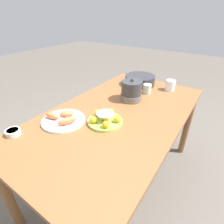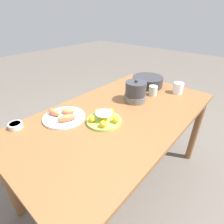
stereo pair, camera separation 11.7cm
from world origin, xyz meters
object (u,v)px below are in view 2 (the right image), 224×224
(cake_plate, at_px, (104,119))
(serving_bowl, at_px, (147,81))
(sauce_bowl, at_px, (15,125))
(warming_pot, at_px, (136,92))
(cup_far, at_px, (153,91))
(dining_table, at_px, (119,123))
(cup_near, at_px, (178,88))
(seafood_platter, at_px, (64,116))

(cake_plate, distance_m, serving_bowl, 0.74)
(cake_plate, xyz_separation_m, sauce_bowl, (-0.41, 0.37, -0.01))
(warming_pot, bearing_deg, cup_far, -15.40)
(dining_table, height_order, cake_plate, cake_plate)
(dining_table, xyz_separation_m, sauce_bowl, (-0.56, 0.37, 0.11))
(sauce_bowl, bearing_deg, dining_table, -33.10)
(cake_plate, height_order, cup_far, cup_far)
(cup_near, bearing_deg, cake_plate, 167.30)
(sauce_bowl, distance_m, warming_pot, 0.87)
(cake_plate, bearing_deg, cup_far, -2.90)
(dining_table, bearing_deg, cake_plate, -179.35)
(dining_table, height_order, seafood_platter, seafood_platter)
(cup_near, bearing_deg, warming_pot, 152.46)
(cake_plate, height_order, cup_near, cup_near)
(serving_bowl, height_order, seafood_platter, serving_bowl)
(dining_table, height_order, cup_far, cup_far)
(cup_far, bearing_deg, serving_bowl, 43.85)
(cake_plate, distance_m, warming_pot, 0.39)
(warming_pot, bearing_deg, dining_table, -174.70)
(serving_bowl, distance_m, sauce_bowl, 1.16)
(cup_far, bearing_deg, cup_near, -37.87)
(dining_table, bearing_deg, seafood_platter, 142.27)
(seafood_platter, bearing_deg, cup_far, -20.16)
(dining_table, relative_size, cup_far, 18.81)
(cup_far, bearing_deg, warming_pot, 164.60)
(cake_plate, height_order, sauce_bowl, cake_plate)
(cake_plate, distance_m, sauce_bowl, 0.55)
(seafood_platter, distance_m, cup_far, 0.77)
(dining_table, relative_size, warming_pot, 8.42)
(dining_table, distance_m, warming_pot, 0.28)
(sauce_bowl, xyz_separation_m, warming_pot, (0.79, -0.35, 0.06))
(cake_plate, bearing_deg, cup_near, -12.70)
(dining_table, height_order, serving_bowl, serving_bowl)
(seafood_platter, bearing_deg, serving_bowl, -7.82)
(dining_table, height_order, cup_near, cup_near)
(serving_bowl, xyz_separation_m, cup_far, (-0.15, -0.14, -0.01))
(serving_bowl, height_order, cup_near, cup_near)
(cake_plate, height_order, serving_bowl, serving_bowl)
(cup_far, bearing_deg, sauce_bowl, 157.92)
(seafood_platter, relative_size, cup_far, 3.43)
(serving_bowl, distance_m, seafood_platter, 0.88)
(sauce_bowl, bearing_deg, cake_plate, -42.30)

